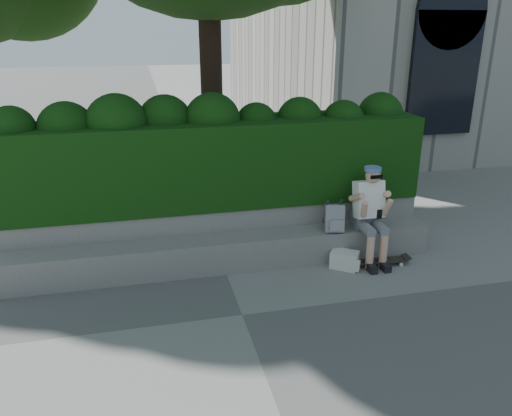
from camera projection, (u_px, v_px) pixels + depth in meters
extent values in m
plane|color=slate|center=(242.00, 315.00, 5.86)|extent=(80.00, 80.00, 0.00)
cube|color=gray|center=(224.00, 253.00, 6.92)|extent=(6.00, 0.45, 0.45)
cube|color=gray|center=(218.00, 230.00, 7.30)|extent=(6.00, 0.50, 0.75)
cube|color=black|center=(214.00, 162.00, 7.17)|extent=(6.00, 1.00, 1.20)
cylinder|color=black|center=(212.00, 105.00, 9.03)|extent=(0.39, 0.39, 3.69)
cube|color=slate|center=(365.00, 220.00, 7.20)|extent=(0.36, 0.26, 0.22)
cube|color=white|center=(369.00, 199.00, 7.02)|extent=(0.40, 0.32, 0.55)
sphere|color=tan|center=(373.00, 176.00, 6.83)|extent=(0.21, 0.21, 0.21)
cylinder|color=slate|center=(373.00, 169.00, 6.82)|extent=(0.23, 0.23, 0.06)
cube|color=black|center=(379.00, 214.00, 6.73)|extent=(0.07, 0.02, 0.13)
cylinder|color=tan|center=(370.00, 253.00, 6.89)|extent=(0.11, 0.11, 0.47)
cylinder|color=tan|center=(383.00, 251.00, 6.93)|extent=(0.11, 0.11, 0.47)
cube|color=black|center=(371.00, 267.00, 6.90)|extent=(0.10, 0.26, 0.10)
cube|color=black|center=(384.00, 266.00, 6.94)|extent=(0.10, 0.26, 0.10)
cube|color=black|center=(382.00, 261.00, 7.06)|extent=(0.74, 0.21, 0.02)
cylinder|color=silver|center=(367.00, 267.00, 6.96)|extent=(0.05, 0.03, 0.05)
cylinder|color=silver|center=(363.00, 262.00, 7.10)|extent=(0.05, 0.03, 0.05)
cylinder|color=silver|center=(401.00, 264.00, 7.05)|extent=(0.05, 0.03, 0.05)
cylinder|color=silver|center=(396.00, 259.00, 7.19)|extent=(0.05, 0.03, 0.05)
cube|color=#A0A1A5|center=(335.00, 218.00, 7.02)|extent=(0.29, 0.20, 0.39)
cube|color=silver|center=(344.00, 260.00, 6.97)|extent=(0.45, 0.43, 0.24)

